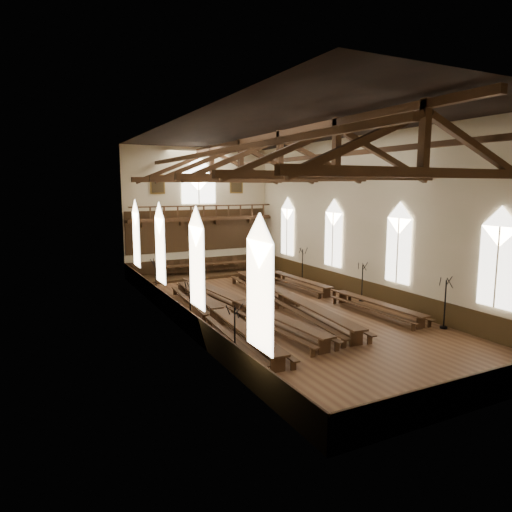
{
  "coord_description": "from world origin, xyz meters",
  "views": [
    {
      "loc": [
        -12.54,
        -21.77,
        6.9
      ],
      "look_at": [
        -0.69,
        1.5,
        2.94
      ],
      "focal_mm": 32.0,
      "sensor_mm": 36.0,
      "label": 1
    }
  ],
  "objects_px": {
    "candelabrum_right_near": "(444,313)",
    "high_table": "(208,265)",
    "dais": "(208,274)",
    "candelabrum_right_mid": "(362,289)",
    "refectory_row_b": "(240,304)",
    "candelabrum_left_near": "(235,347)",
    "refectory_row_c": "(286,297)",
    "candelabrum_left_far": "(156,287)",
    "refectory_row_a": "(219,312)",
    "refectory_row_d": "(334,292)",
    "candelabrum_left_mid": "(190,314)",
    "candelabrum_right_far": "(302,271)"
  },
  "relations": [
    {
      "from": "refectory_row_a",
      "to": "refectory_row_d",
      "type": "xyz_separation_m",
      "value": [
        8.14,
        1.16,
        -0.05
      ]
    },
    {
      "from": "dais",
      "to": "refectory_row_c",
      "type": "bearing_deg",
      "value": -86.72
    },
    {
      "from": "candelabrum_right_mid",
      "to": "candelabrum_right_near",
      "type": "bearing_deg",
      "value": -90.0
    },
    {
      "from": "candelabrum_left_near",
      "to": "candelabrum_left_far",
      "type": "bearing_deg",
      "value": 90.0
    },
    {
      "from": "dais",
      "to": "candelabrum_left_mid",
      "type": "height_order",
      "value": "candelabrum_left_mid"
    },
    {
      "from": "refectory_row_d",
      "to": "candelabrum_right_far",
      "type": "xyz_separation_m",
      "value": [
        1.36,
        5.77,
        0.25
      ]
    },
    {
      "from": "high_table",
      "to": "candelabrum_left_far",
      "type": "relative_size",
      "value": 3.15
    },
    {
      "from": "refectory_row_c",
      "to": "candelabrum_left_mid",
      "type": "relative_size",
      "value": 6.42
    },
    {
      "from": "refectory_row_c",
      "to": "candelabrum_left_far",
      "type": "height_order",
      "value": "candelabrum_left_far"
    },
    {
      "from": "refectory_row_a",
      "to": "candelabrum_left_near",
      "type": "xyz_separation_m",
      "value": [
        -1.6,
        -5.51,
        0.19
      ]
    },
    {
      "from": "refectory_row_a",
      "to": "refectory_row_d",
      "type": "distance_m",
      "value": 8.22
    },
    {
      "from": "dais",
      "to": "candelabrum_right_mid",
      "type": "xyz_separation_m",
      "value": [
        5.44,
        -11.9,
        0.62
      ]
    },
    {
      "from": "dais",
      "to": "candelabrum_left_far",
      "type": "xyz_separation_m",
      "value": [
        -5.66,
        -5.85,
        0.68
      ]
    },
    {
      "from": "refectory_row_d",
      "to": "candelabrum_right_mid",
      "type": "height_order",
      "value": "candelabrum_right_mid"
    },
    {
      "from": "candelabrum_right_near",
      "to": "candelabrum_right_mid",
      "type": "xyz_separation_m",
      "value": [
        -0.0,
        6.14,
        -0.06
      ]
    },
    {
      "from": "candelabrum_right_mid",
      "to": "refectory_row_d",
      "type": "bearing_deg",
      "value": 145.39
    },
    {
      "from": "refectory_row_b",
      "to": "candelabrum_left_far",
      "type": "xyz_separation_m",
      "value": [
        -3.23,
        5.36,
        0.21
      ]
    },
    {
      "from": "high_table",
      "to": "candelabrum_left_far",
      "type": "bearing_deg",
      "value": -134.08
    },
    {
      "from": "high_table",
      "to": "candelabrum_right_mid",
      "type": "relative_size",
      "value": 3.42
    },
    {
      "from": "refectory_row_c",
      "to": "candelabrum_right_mid",
      "type": "bearing_deg",
      "value": -11.11
    },
    {
      "from": "candelabrum_right_far",
      "to": "candelabrum_left_near",
      "type": "bearing_deg",
      "value": -131.75
    },
    {
      "from": "refectory_row_a",
      "to": "dais",
      "type": "bearing_deg",
      "value": 71.47
    },
    {
      "from": "refectory_row_d",
      "to": "candelabrum_right_far",
      "type": "distance_m",
      "value": 5.93
    },
    {
      "from": "refectory_row_c",
      "to": "candelabrum_right_near",
      "type": "bearing_deg",
      "value": -55.84
    },
    {
      "from": "refectory_row_b",
      "to": "candelabrum_left_mid",
      "type": "height_order",
      "value": "candelabrum_left_mid"
    },
    {
      "from": "refectory_row_a",
      "to": "high_table",
      "type": "xyz_separation_m",
      "value": [
        4.06,
        12.13,
        0.29
      ]
    },
    {
      "from": "high_table",
      "to": "candelabrum_right_mid",
      "type": "xyz_separation_m",
      "value": [
        5.44,
        -11.9,
        -0.12
      ]
    },
    {
      "from": "candelabrum_left_far",
      "to": "candelabrum_right_far",
      "type": "relative_size",
      "value": 1.03
    },
    {
      "from": "high_table",
      "to": "candelabrum_right_mid",
      "type": "height_order",
      "value": "candelabrum_right_mid"
    },
    {
      "from": "refectory_row_a",
      "to": "candelabrum_right_near",
      "type": "relative_size",
      "value": 5.64
    },
    {
      "from": "candelabrum_right_near",
      "to": "high_table",
      "type": "bearing_deg",
      "value": 106.76
    },
    {
      "from": "refectory_row_c",
      "to": "high_table",
      "type": "relative_size",
      "value": 1.86
    },
    {
      "from": "high_table",
      "to": "candelabrum_right_far",
      "type": "bearing_deg",
      "value": -43.71
    },
    {
      "from": "candelabrum_right_near",
      "to": "candelabrum_right_far",
      "type": "distance_m",
      "value": 12.85
    },
    {
      "from": "candelabrum_right_mid",
      "to": "candelabrum_right_far",
      "type": "xyz_separation_m",
      "value": [
        0.0,
        6.71,
        0.04
      ]
    },
    {
      "from": "dais",
      "to": "high_table",
      "type": "bearing_deg",
      "value": 0.0
    },
    {
      "from": "high_table",
      "to": "candelabrum_right_mid",
      "type": "distance_m",
      "value": 13.09
    },
    {
      "from": "candelabrum_left_mid",
      "to": "candelabrum_right_mid",
      "type": "distance_m",
      "value": 11.11
    },
    {
      "from": "refectory_row_c",
      "to": "candelabrum_right_near",
      "type": "distance_m",
      "value": 8.57
    },
    {
      "from": "candelabrum_left_mid",
      "to": "candelabrum_left_far",
      "type": "distance_m",
      "value": 6.46
    },
    {
      "from": "candelabrum_left_near",
      "to": "candelabrum_right_mid",
      "type": "height_order",
      "value": "candelabrum_left_near"
    },
    {
      "from": "refectory_row_c",
      "to": "candelabrum_right_near",
      "type": "height_order",
      "value": "candelabrum_right_near"
    },
    {
      "from": "refectory_row_a",
      "to": "refectory_row_c",
      "type": "bearing_deg",
      "value": 13.97
    },
    {
      "from": "candelabrum_left_far",
      "to": "candelabrum_right_near",
      "type": "bearing_deg",
      "value": -47.7
    },
    {
      "from": "refectory_row_b",
      "to": "candelabrum_right_near",
      "type": "xyz_separation_m",
      "value": [
        7.87,
        -6.84,
        0.21
      ]
    },
    {
      "from": "candelabrum_left_far",
      "to": "candelabrum_left_near",
      "type": "bearing_deg",
      "value": -90.0
    },
    {
      "from": "candelabrum_left_near",
      "to": "candelabrum_left_mid",
      "type": "xyz_separation_m",
      "value": [
        0.0,
        5.32,
        -0.03
      ]
    },
    {
      "from": "candelabrum_left_far",
      "to": "candelabrum_right_near",
      "type": "distance_m",
      "value": 16.49
    },
    {
      "from": "candelabrum_right_near",
      "to": "candelabrum_right_far",
      "type": "bearing_deg",
      "value": 90.0
    },
    {
      "from": "candelabrum_left_mid",
      "to": "candelabrum_right_far",
      "type": "height_order",
      "value": "candelabrum_right_far"
    }
  ]
}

